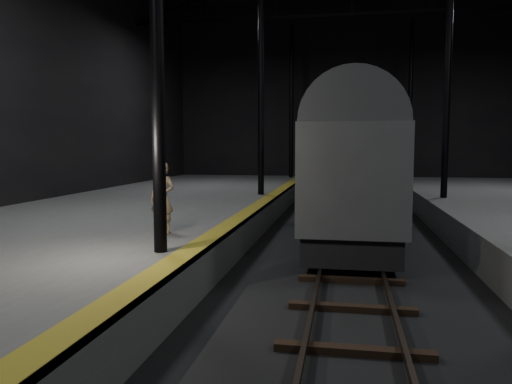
# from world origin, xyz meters

# --- Properties ---
(ground) EXTENTS (44.00, 44.00, 0.00)m
(ground) POSITION_xyz_m (0.00, 0.00, 0.00)
(ground) COLOR black
(ground) RESTS_ON ground
(platform_left) EXTENTS (9.00, 43.80, 1.00)m
(platform_left) POSITION_xyz_m (-7.50, 0.00, 0.50)
(platform_left) COLOR #525250
(platform_left) RESTS_ON ground
(tactile_strip) EXTENTS (0.50, 43.80, 0.01)m
(tactile_strip) POSITION_xyz_m (-3.25, 0.00, 1.00)
(tactile_strip) COLOR olive
(tactile_strip) RESTS_ON platform_left
(track) EXTENTS (2.40, 43.00, 0.24)m
(track) POSITION_xyz_m (0.00, 0.00, 0.07)
(track) COLOR #3F3328
(track) RESTS_ON ground
(train) EXTENTS (2.73, 18.18, 4.86)m
(train) POSITION_xyz_m (-0.00, 7.20, 2.71)
(train) COLOR #A1A4A9
(train) RESTS_ON ground
(woman) EXTENTS (0.70, 0.53, 1.74)m
(woman) POSITION_xyz_m (-4.53, -1.96, 1.87)
(woman) COLOR #99805D
(woman) RESTS_ON platform_left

